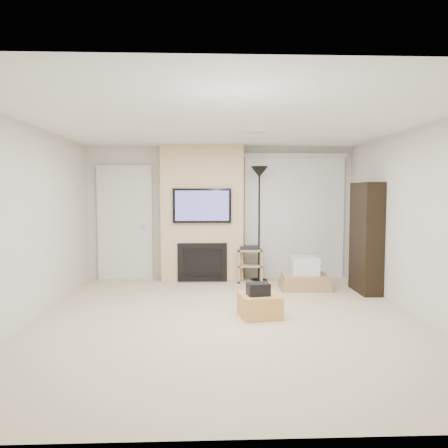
{
  "coord_description": "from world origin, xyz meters",
  "views": [
    {
      "loc": [
        -0.27,
        -5.53,
        1.64
      ],
      "look_at": [
        0.0,
        1.2,
        1.15
      ],
      "focal_mm": 35.0,
      "sensor_mm": 36.0,
      "label": 1
    }
  ],
  "objects_px": {
    "av_stand": "(249,263)",
    "box_stack": "(304,276)",
    "ottoman": "(259,306)",
    "bookshelf": "(366,238)",
    "floor_lamp": "(259,191)"
  },
  "relations": [
    {
      "from": "av_stand",
      "to": "floor_lamp",
      "type": "bearing_deg",
      "value": -4.89
    },
    {
      "from": "box_stack",
      "to": "bookshelf",
      "type": "relative_size",
      "value": 0.47
    },
    {
      "from": "ottoman",
      "to": "av_stand",
      "type": "relative_size",
      "value": 0.76
    },
    {
      "from": "box_stack",
      "to": "ottoman",
      "type": "bearing_deg",
      "value": -120.51
    },
    {
      "from": "av_stand",
      "to": "box_stack",
      "type": "distance_m",
      "value": 1.1
    },
    {
      "from": "floor_lamp",
      "to": "bookshelf",
      "type": "distance_m",
      "value": 2.03
    },
    {
      "from": "box_stack",
      "to": "bookshelf",
      "type": "bearing_deg",
      "value": -16.2
    },
    {
      "from": "bookshelf",
      "to": "ottoman",
      "type": "bearing_deg",
      "value": -144.44
    },
    {
      "from": "ottoman",
      "to": "bookshelf",
      "type": "bearing_deg",
      "value": 35.56
    },
    {
      "from": "ottoman",
      "to": "floor_lamp",
      "type": "distance_m",
      "value": 2.74
    },
    {
      "from": "av_stand",
      "to": "box_stack",
      "type": "relative_size",
      "value": 0.78
    },
    {
      "from": "floor_lamp",
      "to": "box_stack",
      "type": "xyz_separation_m",
      "value": [
        0.71,
        -0.63,
        -1.45
      ]
    },
    {
      "from": "bookshelf",
      "to": "av_stand",
      "type": "bearing_deg",
      "value": 153.39
    },
    {
      "from": "ottoman",
      "to": "box_stack",
      "type": "bearing_deg",
      "value": 59.49
    },
    {
      "from": "floor_lamp",
      "to": "bookshelf",
      "type": "bearing_deg",
      "value": -28.6
    }
  ]
}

